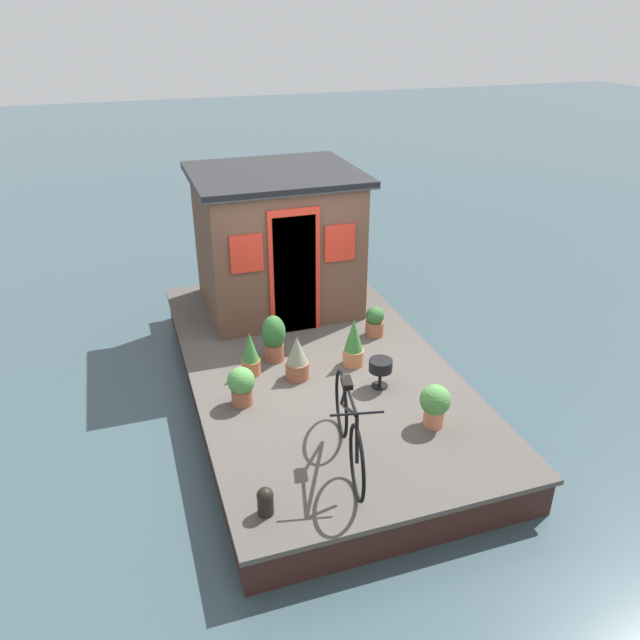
% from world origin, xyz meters
% --- Properties ---
extents(ground_plane, '(60.00, 60.00, 0.00)m').
position_xyz_m(ground_plane, '(0.00, 0.00, 0.00)').
color(ground_plane, '#384C54').
extents(houseboat_deck, '(5.91, 3.25, 0.50)m').
position_xyz_m(houseboat_deck, '(0.00, 0.00, 0.25)').
color(houseboat_deck, '#4C4742').
rests_on(houseboat_deck, ground_plane).
extents(houseboat_cabin, '(2.06, 2.38, 2.07)m').
position_xyz_m(houseboat_cabin, '(1.84, 0.00, 1.55)').
color(houseboat_cabin, brown).
rests_on(houseboat_cabin, houseboat_deck).
extents(bicycle, '(1.67, 0.51, 0.88)m').
position_xyz_m(bicycle, '(-2.00, 0.29, 0.90)').
color(bicycle, black).
rests_on(bicycle, houseboat_deck).
extents(potted_plant_thyme, '(0.26, 0.26, 0.43)m').
position_xyz_m(potted_plant_thyme, '(0.42, -1.01, 0.72)').
color(potted_plant_thyme, '#935138').
rests_on(potted_plant_thyme, houseboat_deck).
extents(potted_plant_rosemary, '(0.24, 0.24, 0.58)m').
position_xyz_m(potted_plant_rosemary, '(-0.04, 0.86, 0.78)').
color(potted_plant_rosemary, '#B2603D').
rests_on(potted_plant_rosemary, houseboat_deck).
extents(potted_plant_basil, '(0.32, 0.32, 0.47)m').
position_xyz_m(potted_plant_basil, '(-0.66, 1.11, 0.76)').
color(potted_plant_basil, '#935138').
rests_on(potted_plant_basil, houseboat_deck).
extents(potted_plant_mint, '(0.29, 0.29, 0.58)m').
position_xyz_m(potted_plant_mint, '(-0.31, 0.34, 0.78)').
color(potted_plant_mint, '#935138').
rests_on(potted_plant_mint, houseboat_deck).
extents(potted_plant_lavender, '(0.27, 0.27, 0.66)m').
position_xyz_m(potted_plant_lavender, '(-0.23, -0.44, 0.82)').
color(potted_plant_lavender, '#C6754C').
rests_on(potted_plant_lavender, houseboat_deck).
extents(potted_plant_sage, '(0.34, 0.34, 0.50)m').
position_xyz_m(potted_plant_sage, '(-1.73, -0.82, 0.78)').
color(potted_plant_sage, '#C6754C').
rests_on(potted_plant_sage, houseboat_deck).
extents(potted_plant_ivy, '(0.31, 0.31, 0.64)m').
position_xyz_m(potted_plant_ivy, '(0.21, 0.50, 0.83)').
color(potted_plant_ivy, '#935138').
rests_on(potted_plant_ivy, houseboat_deck).
extents(charcoal_grill, '(0.29, 0.29, 0.37)m').
position_xyz_m(charcoal_grill, '(-0.82, -0.56, 0.78)').
color(charcoal_grill, black).
rests_on(charcoal_grill, houseboat_deck).
extents(mooring_bollard, '(0.16, 0.16, 0.29)m').
position_xyz_m(mooring_bollard, '(-2.46, 1.27, 0.66)').
color(mooring_bollard, black).
rests_on(mooring_bollard, houseboat_deck).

